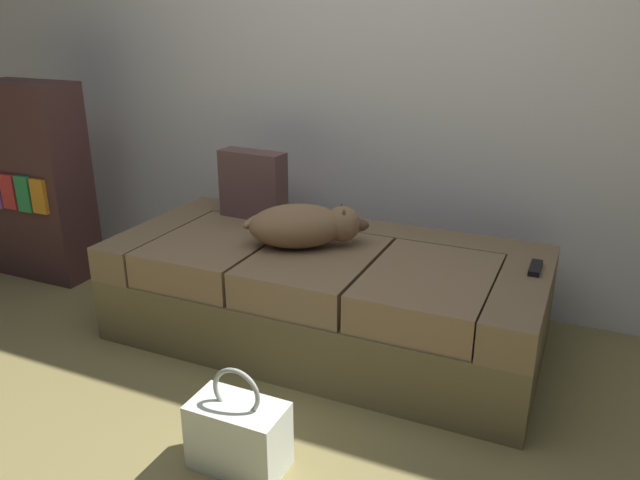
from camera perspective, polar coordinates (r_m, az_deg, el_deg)
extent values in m
cube|color=silver|center=(3.21, 5.66, 19.40)|extent=(6.40, 0.10, 2.80)
cube|color=brown|center=(2.89, 0.41, -6.37)|extent=(1.92, 0.90, 0.30)
cube|color=#7D6649|center=(3.22, -13.76, 0.33)|extent=(0.20, 0.90, 0.16)
cube|color=#7D6649|center=(2.60, 18.16, -5.06)|extent=(0.20, 0.90, 0.16)
cube|color=#7D6649|center=(3.09, 3.04, 0.10)|extent=(1.52, 0.20, 0.16)
cube|color=#866B4B|center=(2.94, -9.46, -1.25)|extent=(0.49, 0.68, 0.16)
cube|color=#866B4B|center=(2.71, -0.44, -2.90)|extent=(0.49, 0.68, 0.16)
cube|color=#866B4B|center=(2.56, 10.00, -4.71)|extent=(0.49, 0.68, 0.16)
ellipsoid|color=#8E6B49|center=(2.74, -2.13, 1.30)|extent=(0.49, 0.42, 0.19)
sphere|color=#8E6B49|center=(2.75, 2.10, 1.50)|extent=(0.16, 0.16, 0.16)
ellipsoid|color=brown|center=(2.76, 3.58, 1.35)|extent=(0.11, 0.10, 0.06)
cone|color=brown|center=(2.77, 2.01, 2.97)|extent=(0.04, 0.04, 0.05)
cone|color=brown|center=(2.69, 2.21, 2.41)|extent=(0.04, 0.04, 0.05)
ellipsoid|color=#8E6B49|center=(2.78, -6.13, 1.71)|extent=(0.05, 0.17, 0.05)
cube|color=black|center=(2.66, 19.26, -2.44)|extent=(0.04, 0.15, 0.02)
cube|color=brown|center=(3.14, -6.20, 5.10)|extent=(0.35, 0.14, 0.34)
cube|color=white|center=(2.18, -7.52, -17.45)|extent=(0.32, 0.18, 0.24)
torus|color=#9EA498|center=(2.08, -7.74, -13.74)|extent=(0.18, 0.02, 0.18)
cube|color=#482B2A|center=(3.82, -24.57, 4.91)|extent=(0.56, 0.28, 1.10)
cube|color=red|center=(3.78, -26.77, 3.99)|extent=(0.09, 0.02, 0.19)
cube|color=#298E4E|center=(3.69, -25.66, 3.84)|extent=(0.09, 0.02, 0.20)
cube|color=orange|center=(3.61, -24.50, 3.67)|extent=(0.09, 0.02, 0.19)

